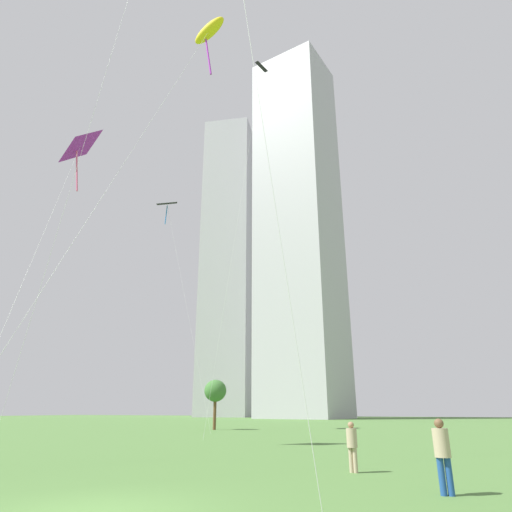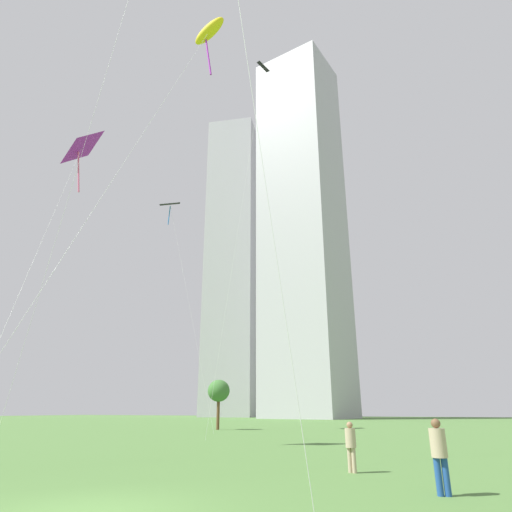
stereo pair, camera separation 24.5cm
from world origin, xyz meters
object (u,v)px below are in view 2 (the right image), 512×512
object	(u,v)px
park_tree_1	(219,391)
distant_highrise_0	(236,264)
distant_highrise_1	(302,221)
kite_flying_7	(170,205)
person_standing_2	(439,450)
kite_flying_1	(263,71)
kite_flying_3	(81,150)
kite_flying_6	(209,32)
person_standing_0	(351,443)

from	to	relation	value
park_tree_1	distant_highrise_0	bearing A→B (deg)	116.32
distant_highrise_0	distant_highrise_1	bearing A→B (deg)	-45.80
kite_flying_7	park_tree_1	xyz separation A→B (m)	(4.71, 4.49, -20.95)
kite_flying_7	distant_highrise_1	bearing A→B (deg)	94.95
person_standing_2	kite_flying_1	distance (m)	37.94
person_standing_2	distant_highrise_0	world-z (taller)	distant_highrise_0
kite_flying_3	kite_flying_7	size ratio (longest dim) A/B	0.74
kite_flying_7	park_tree_1	bearing A→B (deg)	43.60
distant_highrise_1	kite_flying_7	bearing A→B (deg)	-76.00
kite_flying_7	distant_highrise_1	world-z (taller)	distant_highrise_1
kite_flying_3	kite_flying_6	distance (m)	10.97
person_standing_0	distant_highrise_1	xyz separation A→B (m)	(-30.88, 90.07, 49.91)
kite_flying_6	kite_flying_3	bearing A→B (deg)	175.99
person_standing_0	kite_flying_1	world-z (taller)	kite_flying_1
person_standing_0	kite_flying_6	xyz separation A→B (m)	(-7.06, 1.23, 21.90)
kite_flying_6	kite_flying_7	distance (m)	28.05
kite_flying_6	distant_highrise_0	distance (m)	123.29
person_standing_2	person_standing_0	bearing A→B (deg)	-59.87
kite_flying_1	kite_flying_6	distance (m)	16.55
person_standing_0	kite_flying_7	world-z (taller)	kite_flying_7
person_standing_0	kite_flying_7	distance (m)	41.36
kite_flying_3	kite_flying_6	bearing A→B (deg)	-4.01
kite_flying_1	person_standing_0	bearing A→B (deg)	-57.13
kite_flying_1	distant_highrise_0	bearing A→B (deg)	118.55
distant_highrise_0	park_tree_1	bearing A→B (deg)	-77.03
kite_flying_6	person_standing_2	bearing A→B (deg)	-23.80
kite_flying_3	distant_highrise_1	world-z (taller)	distant_highrise_1
distant_highrise_1	kite_flying_3	bearing A→B (deg)	-71.89
kite_flying_7	kite_flying_1	bearing A→B (deg)	-27.03
person_standing_0	kite_flying_7	bearing A→B (deg)	157.47
person_standing_0	distant_highrise_0	bearing A→B (deg)	138.77
person_standing_0	person_standing_2	size ratio (longest dim) A/B	0.90
distant_highrise_0	kite_flying_6	bearing A→B (deg)	-76.84
person_standing_0	kite_flying_3	bearing A→B (deg)	-166.87
kite_flying_1	park_tree_1	bearing A→B (deg)	131.06
person_standing_0	kite_flying_1	bearing A→B (deg)	142.48
kite_flying_3	distant_highrise_0	world-z (taller)	distant_highrise_0
person_standing_2	kite_flying_6	world-z (taller)	kite_flying_6
distant_highrise_0	person_standing_0	bearing A→B (deg)	-74.19
kite_flying_1	kite_flying_7	xyz separation A→B (m)	(-15.52, 7.92, -7.25)
kite_flying_1	distant_highrise_1	distance (m)	80.52
kite_flying_6	distant_highrise_0	bearing A→B (deg)	116.52
person_standing_2	kite_flying_1	size ratio (longest dim) A/B	0.05
kite_flying_3	distant_highrise_1	size ratio (longest dim) A/B	0.19
person_standing_0	person_standing_2	distance (m)	4.33
kite_flying_1	kite_flying_6	world-z (taller)	kite_flying_1
person_standing_0	distant_highrise_0	world-z (taller)	distant_highrise_0
person_standing_2	kite_flying_1	world-z (taller)	kite_flying_1
kite_flying_3	park_tree_1	bearing A→B (deg)	97.89
kite_flying_1	kite_flying_7	world-z (taller)	kite_flying_1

